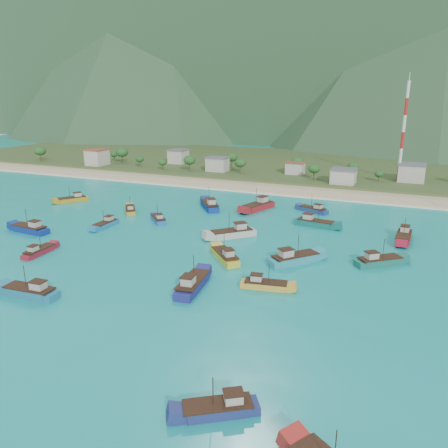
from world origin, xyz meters
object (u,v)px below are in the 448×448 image
at_px(boat_20, 130,210).
at_px(boat_15, 315,223).
at_px(boat_11, 404,237).
at_px(boat_21, 294,259).
at_px(boat_4, 379,262).
at_px(boat_10, 72,200).
at_px(boat_0, 265,285).
at_px(radio_tower, 403,132).
at_px(boat_18, 192,285).
at_px(boat_12, 225,257).
at_px(boat_17, 39,252).
at_px(boat_25, 30,229).
at_px(boat_16, 219,409).
at_px(boat_5, 210,206).
at_px(boat_23, 158,219).
at_px(boat_8, 258,207).
at_px(boat_1, 313,210).
at_px(boat_3, 232,234).
at_px(boat_24, 106,225).
at_px(boat_14, 31,292).

bearing_deg(boat_20, boat_15, -29.27).
xyz_separation_m(boat_11, boat_21, (-21.36, -25.82, 0.09)).
bearing_deg(boat_4, boat_10, -140.52).
bearing_deg(boat_0, boat_10, -126.52).
relative_size(radio_tower, boat_18, 3.27).
bearing_deg(boat_12, boat_11, -2.80).
height_order(boat_17, boat_21, boat_21).
bearing_deg(boat_12, boat_10, 113.67).
bearing_deg(boat_25, boat_16, -115.90).
relative_size(boat_5, boat_21, 1.09).
height_order(boat_16, boat_23, boat_16).
relative_size(boat_8, boat_21, 1.22).
relative_size(boat_10, boat_12, 1.03).
bearing_deg(boat_1, boat_11, -101.91).
xyz_separation_m(boat_16, boat_18, (-17.96, 28.63, 0.28)).
bearing_deg(boat_16, boat_3, -12.29).
bearing_deg(boat_3, boat_4, -143.96).
bearing_deg(boat_5, boat_15, -47.68).
relative_size(boat_0, boat_3, 0.85).
height_order(boat_20, boat_21, boat_21).
distance_m(boat_17, boat_23, 35.71).
height_order(radio_tower, boat_8, radio_tower).
xyz_separation_m(boat_12, boat_15, (12.80, 33.52, 0.06)).
distance_m(boat_1, boat_25, 81.81).
bearing_deg(boat_10, boat_5, -134.79).
xyz_separation_m(boat_4, boat_20, (-74.36, 16.13, -0.15)).
bearing_deg(boat_12, boat_1, 36.58).
distance_m(radio_tower, boat_0, 120.17).
bearing_deg(boat_11, boat_16, 80.08).
relative_size(boat_0, boat_20, 1.04).
distance_m(boat_10, boat_24, 35.11).
xyz_separation_m(boat_11, boat_24, (-76.10, -19.42, -0.20)).
xyz_separation_m(boat_17, boat_24, (0.25, 23.79, 0.03)).
bearing_deg(boat_23, radio_tower, 10.75).
bearing_deg(radio_tower, boat_8, -122.46).
xyz_separation_m(boat_18, boat_21, (14.22, 20.41, 0.02)).
bearing_deg(boat_24, boat_4, 178.94).
bearing_deg(boat_21, boat_11, 91.66).
distance_m(boat_5, boat_20, 24.94).
bearing_deg(boat_5, boat_16, -101.55).
xyz_separation_m(boat_15, boat_25, (-68.34, -35.01, 0.02)).
xyz_separation_m(boat_4, boat_14, (-56.68, -40.47, 0.01)).
bearing_deg(boat_24, boat_20, -80.98).
relative_size(boat_0, boat_4, 0.91).
height_order(boat_0, boat_12, boat_12).
height_order(boat_21, boat_25, boat_21).
xyz_separation_m(boat_5, boat_8, (14.75, 4.60, 0.06)).
distance_m(boat_0, boat_15, 44.16).
distance_m(boat_21, boat_23, 47.10).
relative_size(boat_0, boat_18, 0.78).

